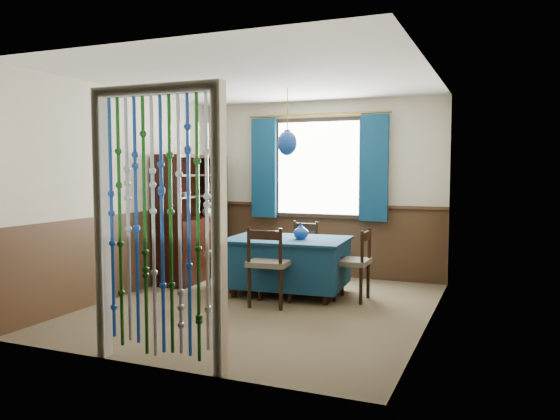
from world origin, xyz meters
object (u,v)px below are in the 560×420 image
at_px(chair_near, 269,264).
at_px(chair_far, 301,251).
at_px(vase_sideboard, 207,209).
at_px(chair_left, 225,253).
at_px(vase_table, 301,232).
at_px(pendant_lamp, 287,143).
at_px(dining_table, 287,261).
at_px(bowl_shelf, 183,194).
at_px(chair_right, 354,262).
at_px(sideboard, 192,236).

bearing_deg(chair_near, chair_far, 88.68).
bearing_deg(chair_near, vase_sideboard, 134.38).
relative_size(chair_near, vase_sideboard, 5.00).
xyz_separation_m(chair_left, vase_sideboard, (-0.68, 0.72, 0.49)).
xyz_separation_m(chair_left, vase_table, (1.02, 0.02, 0.32)).
relative_size(chair_far, pendant_lamp, 1.04).
relative_size(dining_table, bowl_shelf, 7.18).
xyz_separation_m(chair_far, chair_right, (0.90, -0.64, 0.01)).
height_order(chair_far, chair_right, chair_right).
bearing_deg(dining_table, chair_far, 91.63).
bearing_deg(dining_table, chair_right, -2.43).
distance_m(pendant_lamp, bowl_shelf, 1.66).
bearing_deg(sideboard, dining_table, -15.85).
relative_size(bowl_shelf, vase_sideboard, 1.17).
relative_size(sideboard, bowl_shelf, 8.18).
bearing_deg(vase_table, chair_right, 1.82).
relative_size(dining_table, vase_table, 8.55).
xyz_separation_m(chair_near, vase_table, (0.16, 0.61, 0.30)).
xyz_separation_m(dining_table, bowl_shelf, (-1.52, 0.07, 0.80)).
bearing_deg(sideboard, pendant_lamp, -15.85).
relative_size(chair_near, chair_right, 1.07).
height_order(chair_near, sideboard, sideboard).
xyz_separation_m(chair_left, bowl_shelf, (-0.68, 0.09, 0.74)).
relative_size(chair_left, chair_right, 1.04).
bearing_deg(chair_left, chair_far, 137.53).
height_order(chair_near, chair_left, chair_near).
xyz_separation_m(pendant_lamp, bowl_shelf, (-1.52, 0.07, -0.64)).
bearing_deg(chair_far, chair_right, 151.11).
distance_m(chair_left, pendant_lamp, 1.62).
xyz_separation_m(dining_table, vase_table, (0.18, 0.00, 0.38)).
relative_size(chair_right, vase_table, 4.75).
bearing_deg(chair_far, vase_table, 116.77).
distance_m(chair_far, vase_table, 0.78).
distance_m(bowl_shelf, vase_sideboard, 0.69).
height_order(bowl_shelf, vase_sideboard, bowl_shelf).
xyz_separation_m(dining_table, pendant_lamp, (-0.00, 0.00, 1.44)).
xyz_separation_m(dining_table, vase_sideboard, (-1.52, 0.71, 0.55)).
distance_m(chair_left, bowl_shelf, 1.01).
bearing_deg(bowl_shelf, chair_near, -23.62).
bearing_deg(vase_sideboard, chair_left, -46.81).
relative_size(chair_near, chair_far, 1.09).
distance_m(chair_far, vase_sideboard, 1.55).
height_order(chair_far, pendant_lamp, pendant_lamp).
bearing_deg(pendant_lamp, vase_table, 1.05).
distance_m(dining_table, vase_table, 0.41).
xyz_separation_m(chair_near, chair_left, (-0.87, 0.59, -0.01)).
bearing_deg(pendant_lamp, chair_far, 95.71).
height_order(chair_left, chair_right, chair_left).
xyz_separation_m(pendant_lamp, vase_table, (0.18, 0.00, -1.07)).
distance_m(chair_near, chair_left, 1.05).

